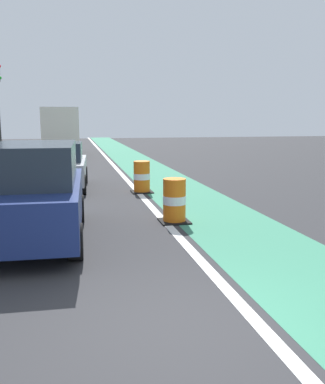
{
  "coord_description": "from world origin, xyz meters",
  "views": [
    {
      "loc": [
        -1.31,
        -4.48,
        2.55
      ],
      "look_at": [
        0.43,
        3.52,
        1.1
      ],
      "focal_mm": 39.05,
      "sensor_mm": 36.0,
      "label": 1
    }
  ],
  "objects_px": {
    "parked_suv_nearest": "(36,192)",
    "parked_sedan_second": "(59,166)",
    "delivery_truck_down_block": "(61,128)",
    "traffic_barrel_mid": "(142,177)",
    "traffic_barrel_front": "(174,201)"
  },
  "relations": [
    {
      "from": "parked_suv_nearest",
      "to": "parked_sedan_second",
      "type": "height_order",
      "value": "parked_suv_nearest"
    },
    {
      "from": "delivery_truck_down_block",
      "to": "parked_sedan_second",
      "type": "bearing_deg",
      "value": -89.28
    },
    {
      "from": "parked_suv_nearest",
      "to": "delivery_truck_down_block",
      "type": "bearing_deg",
      "value": 89.66
    },
    {
      "from": "parked_suv_nearest",
      "to": "delivery_truck_down_block",
      "type": "distance_m",
      "value": 21.36
    },
    {
      "from": "parked_suv_nearest",
      "to": "traffic_barrel_mid",
      "type": "xyz_separation_m",
      "value": [
        3.11,
        5.23,
        -0.5
      ]
    },
    {
      "from": "parked_suv_nearest",
      "to": "delivery_truck_down_block",
      "type": "height_order",
      "value": "delivery_truck_down_block"
    },
    {
      "from": "parked_sedan_second",
      "to": "traffic_barrel_front",
      "type": "xyz_separation_m",
      "value": [
        2.89,
        -5.6,
        -0.3
      ]
    },
    {
      "from": "traffic_barrel_mid",
      "to": "delivery_truck_down_block",
      "type": "xyz_separation_m",
      "value": [
        -2.98,
        16.12,
        1.31
      ]
    },
    {
      "from": "traffic_barrel_front",
      "to": "traffic_barrel_mid",
      "type": "relative_size",
      "value": 1.0
    },
    {
      "from": "parked_sedan_second",
      "to": "traffic_barrel_front",
      "type": "relative_size",
      "value": 3.85
    },
    {
      "from": "traffic_barrel_front",
      "to": "delivery_truck_down_block",
      "type": "relative_size",
      "value": 0.14
    },
    {
      "from": "parked_suv_nearest",
      "to": "traffic_barrel_front",
      "type": "xyz_separation_m",
      "value": [
        3.2,
        0.89,
        -0.5
      ]
    },
    {
      "from": "traffic_barrel_front",
      "to": "traffic_barrel_mid",
      "type": "xyz_separation_m",
      "value": [
        -0.09,
        4.34,
        0.0
      ]
    },
    {
      "from": "traffic_barrel_front",
      "to": "traffic_barrel_mid",
      "type": "bearing_deg",
      "value": 91.23
    },
    {
      "from": "parked_sedan_second",
      "to": "delivery_truck_down_block",
      "type": "height_order",
      "value": "delivery_truck_down_block"
    }
  ]
}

